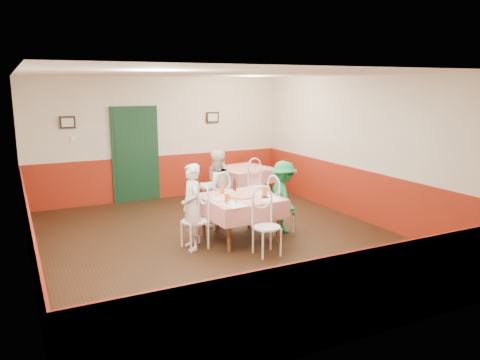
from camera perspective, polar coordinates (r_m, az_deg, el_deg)
name	(u,v)px	position (r m, az deg, el deg)	size (l,w,h in m)	color
floor	(223,241)	(8.08, -2.07, -7.45)	(7.00, 7.00, 0.00)	black
ceiling	(222,74)	(7.63, -2.23, 12.82)	(7.00, 7.00, 0.00)	white
back_wall	(160,139)	(10.99, -9.72, 5.00)	(6.00, 0.10, 2.80)	beige
front_wall	(367,211)	(4.83, 15.26, -3.69)	(6.00, 0.10, 2.80)	beige
left_wall	(23,176)	(7.07, -24.90, 0.43)	(0.10, 7.00, 2.80)	beige
right_wall	(364,149)	(9.36, 14.87, 3.64)	(0.10, 7.00, 2.80)	beige
wainscot_back	(162,177)	(11.11, -9.54, 0.38)	(6.00, 0.03, 1.00)	maroon
wainscot_front	(362,295)	(5.15, 14.60, -13.37)	(6.00, 0.03, 1.00)	maroon
wainscot_left	(31,238)	(7.28, -24.17, -6.52)	(0.03, 7.00, 1.00)	maroon
wainscot_right	(361,195)	(9.51, 14.52, -1.74)	(0.03, 7.00, 1.00)	maroon
door	(136,156)	(10.83, -12.62, 2.92)	(0.96, 0.06, 2.10)	black
picture_left	(67,122)	(10.50, -20.29, 6.61)	(0.32, 0.03, 0.26)	black
picture_right	(212,117)	(11.34, -3.37, 7.63)	(0.32, 0.03, 0.26)	black
thermostat	(74,139)	(10.54, -19.61, 4.76)	(0.10, 0.03, 0.10)	white
main_table	(240,218)	(8.05, 0.00, -4.71)	(1.22, 1.22, 0.77)	red
second_table	(243,184)	(10.76, 0.42, -0.51)	(1.12, 1.12, 0.77)	red
chair_left	(195,221)	(7.66, -5.55, -5.04)	(0.42, 0.42, 0.90)	white
chair_right	(281,208)	(8.47, 5.01, -3.40)	(0.42, 0.42, 0.90)	white
chair_far	(217,203)	(8.75, -2.76, -2.87)	(0.42, 0.42, 0.90)	white
chair_near	(267,227)	(7.33, 3.31, -5.77)	(0.42, 0.42, 0.90)	white
chair_second_a	(213,184)	(10.43, -3.26, -0.50)	(0.42, 0.42, 0.90)	white
chair_second_b	(259,187)	(10.09, 2.35, -0.90)	(0.42, 0.42, 0.90)	white
pizza	(241,196)	(7.93, 0.18, -1.97)	(0.43, 0.43, 0.03)	#B74723
plate_left	(220,199)	(7.76, -2.50, -2.34)	(0.25, 0.25, 0.01)	white
plate_right	(259,193)	(8.16, 2.38, -1.63)	(0.25, 0.25, 0.01)	white
plate_far	(228,192)	(8.27, -1.44, -1.45)	(0.25, 0.25, 0.01)	white
glass_a	(227,198)	(7.52, -1.59, -2.27)	(0.08, 0.08, 0.15)	#BF7219
glass_b	(265,192)	(7.94, 3.01, -1.52)	(0.08, 0.08, 0.15)	#BF7219
glass_c	(222,189)	(8.18, -2.17, -1.12)	(0.08, 0.08, 0.15)	#BF7219
beer_bottle	(235,185)	(8.33, -0.67, -0.61)	(0.06, 0.06, 0.22)	#381C0A
shaker_a	(228,203)	(7.37, -1.42, -2.79)	(0.04, 0.04, 0.09)	silver
shaker_b	(236,202)	(7.39, -0.50, -2.74)	(0.04, 0.04, 0.09)	silver
shaker_c	(227,202)	(7.44, -1.56, -2.65)	(0.04, 0.04, 0.09)	#B23319
menu_left	(234,205)	(7.42, -0.79, -3.04)	(0.30, 0.40, 0.00)	white
menu_right	(270,198)	(7.85, 3.64, -2.24)	(0.30, 0.40, 0.00)	white
wallet	(265,197)	(7.87, 3.03, -2.13)	(0.11, 0.09, 0.02)	black
diner_left	(191,207)	(7.57, -5.94, -3.27)	(0.51, 0.34, 1.40)	gray
diner_far	(216,189)	(8.73, -2.93, -1.05)	(0.71, 0.55, 1.45)	gray
diner_right	(283,197)	(8.45, 5.32, -2.06)	(0.84, 0.48, 1.30)	gray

